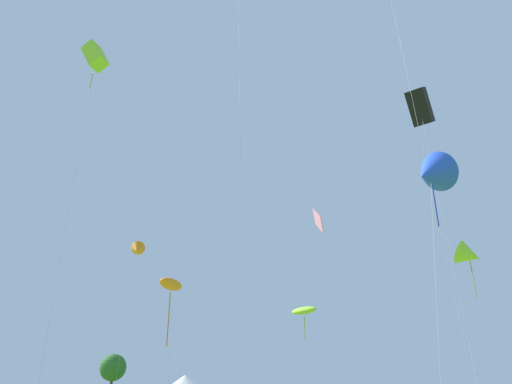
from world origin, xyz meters
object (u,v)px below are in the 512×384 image
Objects in this scene: kite_blue_delta at (431,174)px; kite_black_box at (420,107)px; kite_pink_diamond at (318,222)px; kite_lime_delta at (469,255)px; kite_lime_box at (95,56)px; kite_orange_delta at (137,249)px; kite_lime_parafoil at (304,311)px; tree_distant_left at (113,368)px; kite_orange_parafoil at (171,285)px.

kite_blue_delta is 12.41m from kite_black_box.
kite_pink_diamond is at bearing 111.95° from kite_black_box.
kite_black_box is (-13.97, -29.22, 2.63)m from kite_lime_delta.
kite_lime_box is (-21.19, 11.64, 16.20)m from kite_blue_delta.
kite_blue_delta is 0.56× the size of kite_orange_delta.
kite_lime_parafoil is 24.23m from kite_orange_delta.
kite_pink_diamond is (0.23, -21.09, 5.05)m from kite_lime_parafoil.
tree_distant_left is at bearing 103.48° from kite_lime_box.
kite_lime_delta is 1.60× the size of kite_lime_parafoil.
kite_orange_parafoil is at bearing -140.83° from kite_lime_delta.
kite_orange_parafoil is 0.46× the size of kite_lime_delta.
kite_lime_delta is 0.90× the size of kite_black_box.
kite_lime_box is at bearing 172.16° from kite_black_box.
kite_lime_delta is 43.14m from kite_orange_delta.
kite_lime_parafoil is 21.68m from kite_pink_diamond.
kite_black_box is 1.19× the size of kite_pink_diamond.
kite_blue_delta is 71.41m from tree_distant_left.
kite_pink_diamond is at bearing -142.61° from kite_lime_delta.
kite_orange_parafoil is at bearing 166.41° from kite_black_box.
kite_lime_delta is 21.56m from kite_lime_parafoil.
kite_blue_delta is 1.74× the size of tree_distant_left.
kite_orange_delta is 3.10× the size of tree_distant_left.
kite_lime_parafoil is at bearing 99.57° from kite_black_box.
kite_orange_parafoil is 0.41× the size of kite_black_box.
kite_lime_delta is 57.73m from tree_distant_left.
kite_black_box reaches higher than kite_lime_parafoil.
kite_lime_box reaches higher than tree_distant_left.
kite_blue_delta is 0.41× the size of kite_lime_box.
kite_orange_parafoil is 16.94m from kite_pink_diamond.
kite_lime_delta is (30.86, 25.14, 8.36)m from kite_orange_parafoil.
kite_black_box is 1.00× the size of kite_orange_delta.
tree_distant_left is (-33.46, 62.82, -5.89)m from kite_blue_delta.
kite_lime_parafoil is at bearing 163.12° from kite_lime_delta.
kite_orange_delta is (-25.60, 43.44, 8.82)m from kite_blue_delta.
kite_orange_delta is at bearing 110.78° from kite_orange_parafoil.
kite_black_box is at bearing 69.70° from kite_blue_delta.
kite_orange_parafoil is at bearing 138.13° from kite_blue_delta.
kite_lime_parafoil is (-19.91, 6.04, -5.64)m from kite_lime_delta.
kite_lime_parafoil reaches higher than kite_orange_parafoil.
kite_lime_box is 40.04m from kite_lime_parafoil.
kite_orange_parafoil is 33.16m from kite_lime_parafoil.
kite_black_box is 45.35m from kite_orange_delta.
kite_lime_box is at bearing -145.90° from kite_lime_delta.
kite_orange_delta is at bearing 129.22° from kite_black_box.
kite_lime_parafoil is 36.69m from tree_distant_left.
kite_black_box reaches higher than tree_distant_left.
kite_orange_parafoil is 54.24m from tree_distant_left.
kite_blue_delta is at bearing -28.79° from kite_lime_box.
kite_lime_box reaches higher than kite_blue_delta.
kite_blue_delta reaches higher than kite_orange_parafoil.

